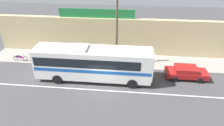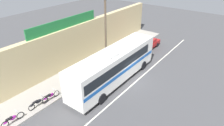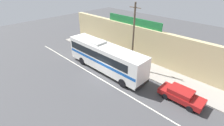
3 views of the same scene
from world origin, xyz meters
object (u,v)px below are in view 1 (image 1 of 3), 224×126
motorcycle_purple (39,58)px  utility_pole (117,31)px  intercity_bus (92,62)px  pedestrian_far_right (89,54)px  parked_car (186,72)px  motorcycle_orange (48,59)px  motorcycle_red (20,58)px

motorcycle_purple → utility_pole: bearing=-0.5°
intercity_bus → pedestrian_far_right: 3.92m
utility_pole → pedestrian_far_right: (-3.47, 0.77, -3.38)m
utility_pole → pedestrian_far_right: bearing=167.4°
parked_car → motorcycle_orange: 15.99m
parked_car → utility_pole: bearing=167.9°
parked_car → utility_pole: 8.66m
intercity_bus → motorcycle_red: intercity_bus is taller
motorcycle_red → utility_pole: bearing=0.2°
motorcycle_red → motorcycle_orange: 3.65m
motorcycle_red → pedestrian_far_right: size_ratio=1.10×
intercity_bus → motorcycle_red: 10.21m
motorcycle_orange → pedestrian_far_right: size_ratio=1.12×
motorcycle_red → motorcycle_orange: bearing=-0.7°
motorcycle_red → motorcycle_purple: size_ratio=0.97×
utility_pole → pedestrian_far_right: utility_pole is taller
intercity_bus → parked_car: size_ratio=2.75×
intercity_bus → parked_car: intercity_bus is taller
parked_car → motorcycle_purple: (-17.14, 1.72, -0.17)m
motorcycle_orange → pedestrian_far_right: 4.94m
motorcycle_orange → utility_pole: bearing=0.5°
utility_pole → motorcycle_red: 12.59m
utility_pole → motorcycle_orange: utility_pole is taller
motorcycle_purple → pedestrian_far_right: size_ratio=1.14×
motorcycle_orange → pedestrian_far_right: (4.84, 0.85, 0.57)m
utility_pole → motorcycle_orange: bearing=-179.5°
intercity_bus → motorcycle_purple: intercity_bus is taller
motorcycle_orange → pedestrian_far_right: bearing=10.0°
intercity_bus → motorcycle_purple: (-7.29, 2.91, -1.50)m
intercity_bus → pedestrian_far_right: size_ratio=7.01×
motorcycle_orange → motorcycle_purple: 1.24m
intercity_bus → motorcycle_red: size_ratio=6.34×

